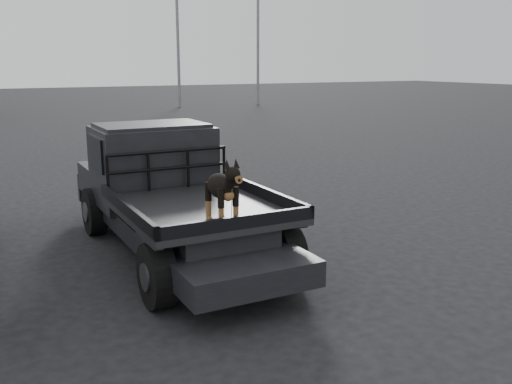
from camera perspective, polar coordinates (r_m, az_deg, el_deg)
ground at (r=6.96m, az=-9.49°, el=-10.33°), size 120.00×120.00×0.00m
flatbed_ute at (r=8.32m, az=-8.10°, el=-3.03°), size 2.00×5.40×0.92m
ute_cab at (r=9.02m, az=-10.33°, el=3.97°), size 1.72×1.30×0.88m
headache_rack at (r=8.34m, az=-8.73°, el=2.17°), size 1.80×0.08×0.55m
dog at (r=6.47m, az=-3.46°, el=0.06°), size 0.32×0.60×0.74m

